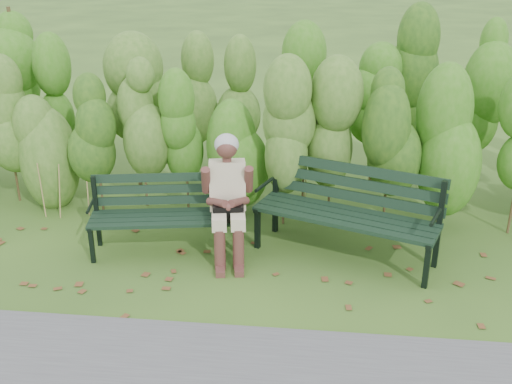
# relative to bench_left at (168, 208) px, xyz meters

# --- Properties ---
(ground) EXTENTS (80.00, 80.00, 0.00)m
(ground) POSITION_rel_bench_left_xyz_m (0.97, -0.44, -0.48)
(ground) COLOR #2C471A
(hedge_band) EXTENTS (11.04, 1.67, 2.42)m
(hedge_band) POSITION_rel_bench_left_xyz_m (0.97, 1.42, 0.77)
(hedge_band) COLOR #47381E
(hedge_band) RESTS_ON ground
(leaf_litter) EXTENTS (5.77, 2.17, 0.01)m
(leaf_litter) POSITION_rel_bench_left_xyz_m (0.58, -0.36, -0.48)
(leaf_litter) COLOR brown
(leaf_litter) RESTS_ON ground
(bench_left) EXTENTS (1.71, 0.80, 0.82)m
(bench_left) POSITION_rel_bench_left_xyz_m (0.00, 0.00, 0.00)
(bench_left) COLOR black
(bench_left) RESTS_ON ground
(bench_right) EXTENTS (2.01, 1.26, 0.96)m
(bench_right) POSITION_rel_bench_left_xyz_m (1.94, 0.09, 0.08)
(bench_right) COLOR black
(bench_right) RESTS_ON ground
(seated_woman) EXTENTS (0.57, 0.84, 1.31)m
(seated_woman) POSITION_rel_bench_left_xyz_m (0.67, -0.06, 0.24)
(seated_woman) COLOR beige
(seated_woman) RESTS_ON ground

